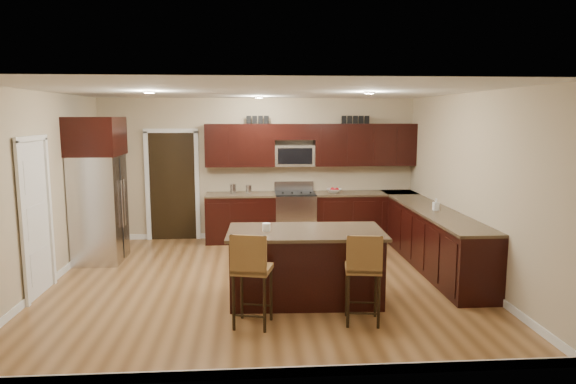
{
  "coord_description": "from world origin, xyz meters",
  "views": [
    {
      "loc": [
        -0.14,
        -7.12,
        2.37
      ],
      "look_at": [
        0.4,
        0.4,
        1.25
      ],
      "focal_mm": 32.0,
      "sensor_mm": 36.0,
      "label": 1
    }
  ],
  "objects": [
    {
      "name": "fruit_bowl",
      "position": [
        1.43,
        2.45,
        0.96
      ],
      "size": [
        0.37,
        0.37,
        0.07
      ],
      "primitive_type": "imported",
      "rotation": [
        0.0,
        0.0,
        -0.35
      ],
      "color": "silver",
      "rests_on": "base_cabinets"
    },
    {
      "name": "base_cabinets",
      "position": [
        1.9,
        1.45,
        0.46
      ],
      "size": [
        4.02,
        3.96,
        0.92
      ],
      "color": "black",
      "rests_on": "floor"
    },
    {
      "name": "stool_left",
      "position": [
        -0.16,
        -1.59,
        0.68
      ],
      "size": [
        0.49,
        0.49,
        1.09
      ],
      "rotation": [
        0.0,
        0.0,
        -0.24
      ],
      "color": "olive",
      "rests_on": "floor"
    },
    {
      "name": "floor_mat",
      "position": [
        0.27,
        1.67,
        0.01
      ],
      "size": [
        1.15,
        0.91,
        0.01
      ],
      "primitive_type": "cube",
      "rotation": [
        0.0,
        0.0,
        0.25
      ],
      "color": "brown",
      "rests_on": "floor"
    },
    {
      "name": "microwave",
      "position": [
        0.68,
        2.6,
        1.62
      ],
      "size": [
        0.76,
        0.31,
        0.4
      ],
      "primitive_type": "cube",
      "color": "silver",
      "rests_on": "upper_cabinets"
    },
    {
      "name": "doorway",
      "position": [
        -1.65,
        2.73,
        1.03
      ],
      "size": [
        0.85,
        0.03,
        2.06
      ],
      "primitive_type": "cube",
      "color": "black",
      "rests_on": "floor"
    },
    {
      "name": "range",
      "position": [
        0.68,
        2.45,
        0.47
      ],
      "size": [
        0.76,
        0.64,
        1.11
      ],
      "color": "silver",
      "rests_on": "floor"
    },
    {
      "name": "wall_right",
      "position": [
        3.0,
        0.0,
        1.35
      ],
      "size": [
        0.0,
        5.5,
        5.5
      ],
      "primitive_type": "plane",
      "rotation": [
        1.57,
        0.0,
        -1.57
      ],
      "color": "tan",
      "rests_on": "floor"
    },
    {
      "name": "floor",
      "position": [
        0.0,
        0.0,
        0.0
      ],
      "size": [
        6.0,
        6.0,
        0.0
      ],
      "primitive_type": "plane",
      "color": "olive",
      "rests_on": "ground"
    },
    {
      "name": "canister_tall",
      "position": [
        -0.49,
        2.45,
        1.01
      ],
      "size": [
        0.12,
        0.12,
        0.18
      ],
      "primitive_type": "cylinder",
      "color": "silver",
      "rests_on": "base_cabinets"
    },
    {
      "name": "stool_right",
      "position": [
        1.11,
        -1.59,
        0.66
      ],
      "size": [
        0.45,
        0.45,
        1.06
      ],
      "rotation": [
        0.0,
        0.0,
        -0.14
      ],
      "color": "olive",
      "rests_on": "floor"
    },
    {
      "name": "pantry_door",
      "position": [
        -2.98,
        -0.3,
        1.02
      ],
      "size": [
        0.03,
        0.8,
        2.04
      ],
      "primitive_type": "cube",
      "color": "white",
      "rests_on": "floor"
    },
    {
      "name": "upper_cabinets",
      "position": [
        1.04,
        2.58,
        1.84
      ],
      "size": [
        4.0,
        0.33,
        0.8
      ],
      "color": "black",
      "rests_on": "wall_back"
    },
    {
      "name": "canister_short",
      "position": [
        -0.2,
        2.45,
        1.0
      ],
      "size": [
        0.11,
        0.11,
        0.16
      ],
      "primitive_type": "cylinder",
      "color": "silver",
      "rests_on": "base_cabinets"
    },
    {
      "name": "island",
      "position": [
        0.54,
        -0.75,
        0.43
      ],
      "size": [
        2.02,
        1.11,
        0.92
      ],
      "rotation": [
        0.0,
        0.0,
        -0.04
      ],
      "color": "black",
      "rests_on": "floor"
    },
    {
      "name": "island_jar",
      "position": [
        0.04,
        -0.75,
        0.97
      ],
      "size": [
        0.1,
        0.1,
        0.1
      ],
      "primitive_type": "cylinder",
      "color": "white",
      "rests_on": "island"
    },
    {
      "name": "soap_bottle",
      "position": [
        2.7,
        0.5,
        1.01
      ],
      "size": [
        0.09,
        0.09,
        0.18
      ],
      "primitive_type": "imported",
      "rotation": [
        0.0,
        0.0,
        0.04
      ],
      "color": "#B2B2B2",
      "rests_on": "base_cabinets"
    },
    {
      "name": "letter_decor",
      "position": [
        0.9,
        2.58,
        2.29
      ],
      "size": [
        2.2,
        0.03,
        0.15
      ],
      "primitive_type": null,
      "color": "black",
      "rests_on": "upper_cabinets"
    },
    {
      "name": "refrigerator",
      "position": [
        -2.62,
        1.3,
        1.21
      ],
      "size": [
        0.79,
        0.93,
        2.35
      ],
      "color": "silver",
      "rests_on": "floor"
    },
    {
      "name": "ceiling",
      "position": [
        0.0,
        0.0,
        2.7
      ],
      "size": [
        6.0,
        6.0,
        0.0
      ],
      "primitive_type": "plane",
      "rotation": [
        3.14,
        0.0,
        0.0
      ],
      "color": "silver",
      "rests_on": "wall_back"
    },
    {
      "name": "wall_left",
      "position": [
        -3.0,
        0.0,
        1.35
      ],
      "size": [
        0.0,
        5.5,
        5.5
      ],
      "primitive_type": "plane",
      "rotation": [
        1.57,
        0.0,
        1.57
      ],
      "color": "tan",
      "rests_on": "floor"
    },
    {
      "name": "wall_back",
      "position": [
        0.0,
        2.75,
        1.35
      ],
      "size": [
        6.0,
        0.0,
        6.0
      ],
      "primitive_type": "plane",
      "rotation": [
        1.57,
        0.0,
        0.0
      ],
      "color": "tan",
      "rests_on": "floor"
    }
  ]
}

